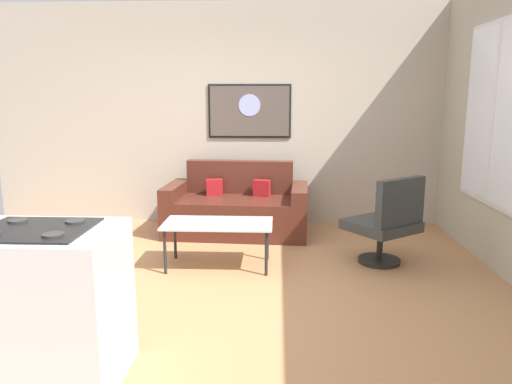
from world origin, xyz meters
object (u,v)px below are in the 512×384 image
Objects in this scene: couch at (237,210)px; coffee_table at (218,226)px; wall_painting at (250,111)px; armchair at (387,222)px.

couch is 1.21m from coffee_table.
couch is at bearing -103.34° from wall_painting.
wall_painting is (-1.44, 1.60, 1.02)m from armchair.
armchair reaches higher than couch.
coffee_table is at bearing -93.88° from couch.
couch is 1.64× the size of wall_painting.
couch is at bearing 145.56° from armchair.
armchair reaches higher than coffee_table.
armchair is (1.56, -1.07, 0.14)m from couch.
wall_painting is (0.21, 1.73, 1.05)m from coffee_table.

